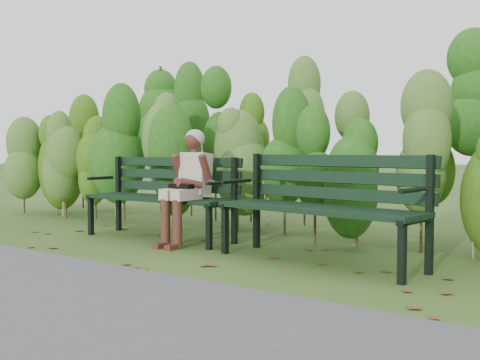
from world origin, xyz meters
The scene contains 7 objects.
ground centered at (0.00, 0.00, 0.00)m, with size 80.00×80.00×0.00m, color #314D1B.
footpath centered at (0.00, -2.20, 0.01)m, with size 60.00×2.50×0.01m, color #474749.
hedge_band centered at (0.00, 1.86, 1.26)m, with size 11.04×1.67×2.42m.
leaf_litter centered at (0.18, -0.17, 0.00)m, with size 5.99×2.05×0.01m.
bench_left centered at (-1.27, 0.56, 0.58)m, with size 1.97×0.68×0.98m.
bench_right centered at (0.96, 0.39, 0.60)m, with size 2.11×0.92×1.02m.
seated_woman centered at (-0.74, 0.37, 0.75)m, with size 0.49×0.71×1.30m.
Camera 1 is at (3.41, -4.38, 1.06)m, focal length 42.00 mm.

